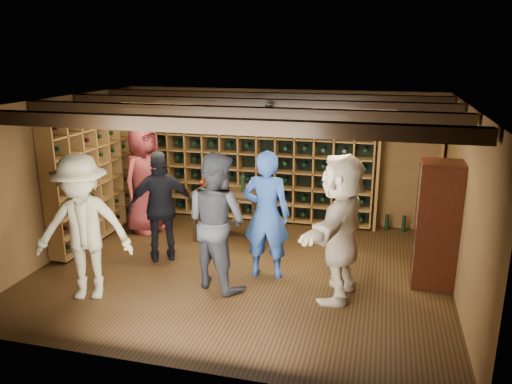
% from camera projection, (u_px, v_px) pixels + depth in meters
% --- Properties ---
extents(ground, '(6.00, 6.00, 0.00)m').
position_uv_depth(ground, '(242.00, 270.00, 7.53)').
color(ground, '#301D0D').
rests_on(ground, ground).
extents(room_shell, '(6.00, 6.00, 6.00)m').
position_uv_depth(room_shell, '(242.00, 108.00, 6.91)').
color(room_shell, brown).
rests_on(room_shell, ground).
extents(wine_rack_back, '(4.65, 0.30, 2.20)m').
position_uv_depth(wine_rack_back, '(249.00, 161.00, 9.51)').
color(wine_rack_back, brown).
rests_on(wine_rack_back, ground).
extents(wine_rack_left, '(0.30, 2.65, 2.20)m').
position_uv_depth(wine_rack_left, '(98.00, 172.00, 8.66)').
color(wine_rack_left, brown).
rests_on(wine_rack_left, ground).
extents(crate_shelf, '(1.20, 0.32, 2.07)m').
position_uv_depth(crate_shelf, '(411.00, 147.00, 8.68)').
color(crate_shelf, brown).
rests_on(crate_shelf, ground).
extents(display_cabinet, '(0.55, 0.50, 1.75)m').
position_uv_depth(display_cabinet, '(436.00, 227.00, 6.83)').
color(display_cabinet, '#35130A').
rests_on(display_cabinet, ground).
extents(man_blue_shirt, '(0.70, 0.47, 1.87)m').
position_uv_depth(man_blue_shirt, '(266.00, 215.00, 7.10)').
color(man_blue_shirt, navy).
rests_on(man_blue_shirt, ground).
extents(man_grey_suit, '(1.14, 1.04, 1.91)m').
position_uv_depth(man_grey_suit, '(217.00, 221.00, 6.79)').
color(man_grey_suit, '#212227').
rests_on(man_grey_suit, ground).
extents(guest_red_floral, '(0.88, 1.10, 1.96)m').
position_uv_depth(guest_red_floral, '(145.00, 179.00, 8.89)').
color(guest_red_floral, maroon).
rests_on(guest_red_floral, ground).
extents(guest_woman_black, '(1.10, 0.86, 1.74)m').
position_uv_depth(guest_woman_black, '(162.00, 207.00, 7.68)').
color(guest_woman_black, black).
rests_on(guest_woman_black, ground).
extents(guest_khaki, '(1.41, 1.06, 1.95)m').
position_uv_depth(guest_khaki, '(83.00, 228.00, 6.46)').
color(guest_khaki, '#817959').
rests_on(guest_khaki, ground).
extents(guest_beige, '(0.89, 1.89, 1.96)m').
position_uv_depth(guest_beige, '(341.00, 227.00, 6.47)').
color(guest_beige, tan).
rests_on(guest_beige, ground).
extents(tasting_table, '(1.21, 0.67, 1.16)m').
position_uv_depth(tasting_table, '(228.00, 197.00, 8.48)').
color(tasting_table, black).
rests_on(tasting_table, ground).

